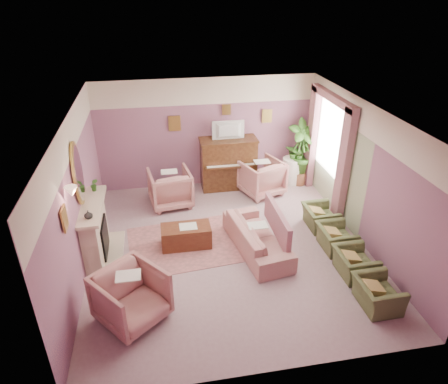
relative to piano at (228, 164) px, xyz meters
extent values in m
cube|color=gray|center=(-0.50, -2.68, -0.65)|extent=(5.50, 6.00, 0.01)
cube|color=#F3F2CC|center=(-0.50, -2.68, 2.15)|extent=(5.50, 6.00, 0.01)
cube|color=#724C70|center=(-0.50, 0.32, 0.75)|extent=(5.50, 0.02, 2.80)
cube|color=#724C70|center=(-0.50, -5.68, 0.75)|extent=(5.50, 0.02, 2.80)
cube|color=#724C70|center=(-3.25, -2.68, 0.75)|extent=(0.02, 6.00, 2.80)
cube|color=#724C70|center=(2.25, -2.68, 0.75)|extent=(0.02, 6.00, 2.80)
cube|color=silver|center=(-0.50, 0.31, 1.82)|extent=(5.50, 0.01, 0.65)
cube|color=#A8B48C|center=(2.23, -1.38, 0.42)|extent=(0.01, 3.00, 2.15)
cube|color=beige|center=(-3.09, -2.48, -0.10)|extent=(0.30, 1.40, 1.10)
cube|color=black|center=(-2.99, -2.48, -0.25)|extent=(0.18, 0.72, 0.68)
cube|color=#FF4A09|center=(-2.95, -2.48, -0.43)|extent=(0.06, 0.54, 0.10)
cube|color=beige|center=(-3.06, -2.48, 0.47)|extent=(0.40, 1.55, 0.07)
cube|color=beige|center=(-2.89, -2.48, -0.64)|extent=(0.55, 1.50, 0.02)
ellipsoid|color=gold|center=(-3.20, -2.48, 1.15)|extent=(0.04, 0.72, 1.20)
ellipsoid|color=white|center=(-3.17, -2.48, 1.15)|extent=(0.01, 0.60, 1.06)
cone|color=beige|center=(-3.12, -3.53, 1.33)|extent=(0.20, 0.20, 0.16)
cube|color=#4A2A15|center=(0.00, 0.00, 0.00)|extent=(1.40, 0.60, 1.30)
cube|color=#4A2A15|center=(0.00, -0.35, 0.07)|extent=(1.30, 0.12, 0.06)
cube|color=white|center=(0.00, -0.35, 0.11)|extent=(1.20, 0.08, 0.02)
cube|color=#4A2A15|center=(0.00, 0.00, 0.66)|extent=(1.45, 0.65, 0.04)
imported|color=black|center=(0.00, -0.05, 0.95)|extent=(0.80, 0.12, 0.48)
cube|color=gold|center=(-1.30, 0.28, 1.07)|extent=(0.30, 0.03, 0.38)
cube|color=gold|center=(1.05, 0.28, 1.13)|extent=(0.26, 0.03, 0.34)
cube|color=gold|center=(0.00, 0.28, 1.35)|extent=(0.22, 0.03, 0.26)
cube|color=gold|center=(-3.21, -3.88, 1.07)|extent=(0.03, 0.28, 0.36)
cube|color=white|center=(2.20, -1.13, 1.05)|extent=(0.03, 1.40, 1.80)
cube|color=#9A5E6A|center=(2.12, -2.05, 0.65)|extent=(0.16, 0.34, 2.60)
cube|color=#9A5E6A|center=(2.12, -0.21, 0.65)|extent=(0.16, 0.34, 2.60)
cube|color=#9A5E6A|center=(2.12, -1.13, 1.91)|extent=(0.16, 2.20, 0.16)
imported|color=#2D5E1D|center=(-3.05, -1.93, 0.64)|extent=(0.16, 0.16, 0.28)
imported|color=silver|center=(-3.05, -2.98, 0.58)|extent=(0.16, 0.16, 0.16)
cube|color=#A26162|center=(-1.25, -2.41, -0.64)|extent=(2.66, 2.03, 0.01)
cube|color=#552A18|center=(-1.34, -2.46, -0.43)|extent=(1.00, 0.51, 0.45)
cube|color=beige|center=(-1.29, -2.46, -0.20)|extent=(0.35, 0.28, 0.01)
imported|color=tan|center=(0.05, -2.84, -0.25)|extent=(0.66, 1.99, 0.81)
cube|color=#9A5E6A|center=(0.45, -2.84, -0.05)|extent=(0.10, 1.51, 0.55)
imported|color=tan|center=(-1.54, -0.69, -0.16)|extent=(0.95, 0.95, 0.99)
imported|color=tan|center=(0.75, -0.50, -0.16)|extent=(0.95, 0.95, 0.99)
imported|color=tan|center=(-2.37, -4.32, -0.16)|extent=(0.95, 0.95, 0.99)
imported|color=#535E34|center=(1.62, -4.74, -0.32)|extent=(0.54, 0.76, 0.66)
imported|color=#535E34|center=(1.62, -3.92, -0.32)|extent=(0.54, 0.76, 0.66)
imported|color=#535E34|center=(1.62, -3.10, -0.32)|extent=(0.54, 0.76, 0.66)
imported|color=#535E34|center=(1.62, -2.28, -0.32)|extent=(0.54, 0.76, 0.66)
cylinder|color=white|center=(1.72, -0.06, -0.30)|extent=(0.52, 0.52, 0.70)
imported|color=#2D5E1D|center=(1.72, -0.06, 0.22)|extent=(0.30, 0.30, 0.34)
imported|color=#2D5E1D|center=(1.84, -0.16, 0.19)|extent=(0.16, 0.16, 0.28)
cylinder|color=brown|center=(1.88, -0.18, -0.48)|extent=(0.34, 0.34, 0.34)
imported|color=#2D5E1D|center=(1.88, -0.18, 0.41)|extent=(0.76, 0.76, 1.44)
camera|label=1|loc=(-1.77, -9.25, 4.19)|focal=32.00mm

